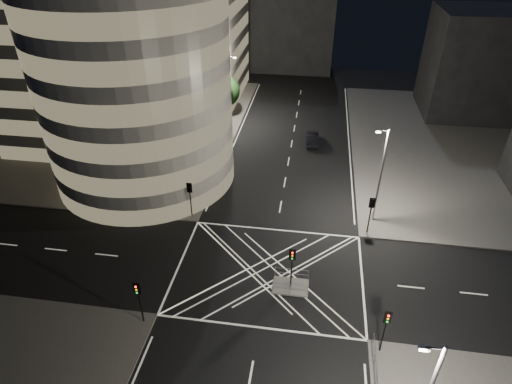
% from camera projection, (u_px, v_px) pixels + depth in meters
% --- Properties ---
extents(ground, '(120.00, 120.00, 0.00)m').
position_uv_depth(ground, '(269.00, 272.00, 37.26)').
color(ground, black).
rests_on(ground, ground).
extents(sidewalk_far_left, '(42.00, 42.00, 0.15)m').
position_uv_depth(sidewalk_far_left, '(97.00, 124.00, 63.15)').
color(sidewalk_far_left, '#524F4C').
rests_on(sidewalk_far_left, ground).
extents(central_island, '(3.00, 2.00, 0.15)m').
position_uv_depth(central_island, '(290.00, 286.00, 35.73)').
color(central_island, slate).
rests_on(central_island, ground).
extents(office_tower_curved, '(30.00, 29.00, 27.20)m').
position_uv_depth(office_tower_curved, '(110.00, 56.00, 48.39)').
color(office_tower_curved, '#9B9892').
rests_on(office_tower_curved, sidewalk_far_left).
extents(office_block_rear, '(24.00, 16.00, 22.00)m').
position_uv_depth(office_block_rear, '(166.00, 25.00, 68.61)').
color(office_block_rear, '#9B9892').
rests_on(office_block_rear, sidewalk_far_left).
extents(building_right_far, '(14.00, 12.00, 15.00)m').
position_uv_depth(building_right_far, '(478.00, 63.00, 62.91)').
color(building_right_far, black).
rests_on(building_right_far, sidewalk_far_right).
extents(building_far_end, '(18.00, 8.00, 18.00)m').
position_uv_depth(building_far_end, '(287.00, 21.00, 80.78)').
color(building_far_end, black).
rests_on(building_far_end, ground).
extents(tree_a, '(4.24, 4.24, 6.53)m').
position_uv_depth(tree_a, '(179.00, 170.00, 43.68)').
color(tree_a, black).
rests_on(tree_a, sidewalk_far_left).
extents(tree_b, '(5.20, 5.20, 7.56)m').
position_uv_depth(tree_b, '(194.00, 140.00, 48.38)').
color(tree_b, black).
rests_on(tree_b, sidewalk_far_left).
extents(tree_c, '(4.29, 4.29, 7.09)m').
position_uv_depth(tree_c, '(207.00, 118.00, 53.32)').
color(tree_c, black).
rests_on(tree_c, sidewalk_far_left).
extents(tree_d, '(4.33, 4.33, 7.93)m').
position_uv_depth(tree_d, '(217.00, 95.00, 57.83)').
color(tree_d, black).
rests_on(tree_d, sidewalk_far_left).
extents(tree_e, '(3.90, 3.90, 6.06)m').
position_uv_depth(tree_e, '(227.00, 91.00, 63.68)').
color(tree_e, black).
rests_on(tree_e, sidewalk_far_left).
extents(traffic_signal_fl, '(0.55, 0.22, 4.00)m').
position_uv_depth(traffic_signal_fl, '(190.00, 194.00, 42.38)').
color(traffic_signal_fl, black).
rests_on(traffic_signal_fl, sidewalk_far_left).
extents(traffic_signal_nl, '(0.55, 0.22, 4.00)m').
position_uv_depth(traffic_signal_nl, '(138.00, 295.00, 31.13)').
color(traffic_signal_nl, black).
rests_on(traffic_signal_nl, sidewalk_near_left).
extents(traffic_signal_fr, '(0.55, 0.22, 4.00)m').
position_uv_depth(traffic_signal_fr, '(371.00, 209.00, 40.19)').
color(traffic_signal_fr, black).
rests_on(traffic_signal_fr, sidewalk_far_right).
extents(traffic_signal_nr, '(0.55, 0.22, 4.00)m').
position_uv_depth(traffic_signal_nr, '(386.00, 324.00, 28.95)').
color(traffic_signal_nr, black).
rests_on(traffic_signal_nr, sidewalk_near_right).
extents(traffic_signal_island, '(0.55, 0.22, 4.00)m').
position_uv_depth(traffic_signal_island, '(292.00, 261.00, 34.17)').
color(traffic_signal_island, black).
rests_on(traffic_signal_island, central_island).
extents(street_lamp_left_near, '(1.25, 0.25, 10.00)m').
position_uv_depth(street_lamp_left_near, '(196.00, 146.00, 45.32)').
color(street_lamp_left_near, slate).
rests_on(street_lamp_left_near, sidewalk_far_left).
extents(street_lamp_left_far, '(1.25, 0.25, 10.00)m').
position_uv_depth(street_lamp_left_far, '(229.00, 88.00, 60.20)').
color(street_lamp_left_far, slate).
rests_on(street_lamp_left_far, sidewalk_far_left).
extents(street_lamp_right_far, '(1.25, 0.25, 10.00)m').
position_uv_depth(street_lamp_right_far, '(380.00, 174.00, 40.49)').
color(street_lamp_right_far, slate).
rests_on(street_lamp_right_far, sidewalk_far_right).
extents(railing_island_south, '(2.80, 0.06, 1.10)m').
position_uv_depth(railing_island_south, '(290.00, 289.00, 34.64)').
color(railing_island_south, slate).
rests_on(railing_island_south, central_island).
extents(railing_island_north, '(2.80, 0.06, 1.10)m').
position_uv_depth(railing_island_north, '(292.00, 274.00, 36.13)').
color(railing_island_north, slate).
rests_on(railing_island_north, central_island).
extents(sedan, '(1.77, 4.54, 1.47)m').
position_uv_depth(sedan, '(312.00, 138.00, 57.60)').
color(sedan, black).
rests_on(sedan, ground).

